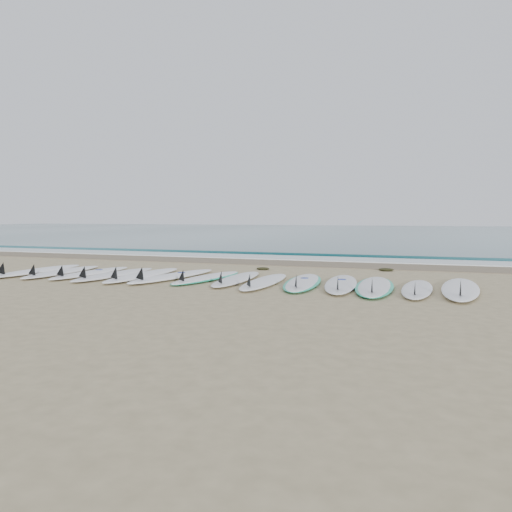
% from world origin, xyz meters
% --- Properties ---
extents(ground, '(120.00, 120.00, 0.00)m').
position_xyz_m(ground, '(0.00, 0.00, 0.00)').
color(ground, tan).
extents(ocean, '(120.00, 55.00, 0.03)m').
position_xyz_m(ocean, '(0.00, 32.50, 0.01)').
color(ocean, '#215159').
rests_on(ocean, ground).
extents(wet_sand_band, '(120.00, 1.80, 0.01)m').
position_xyz_m(wet_sand_band, '(0.00, 4.10, 0.01)').
color(wet_sand_band, '#71614A').
rests_on(wet_sand_band, ground).
extents(foam_band, '(120.00, 1.40, 0.04)m').
position_xyz_m(foam_band, '(0.00, 5.50, 0.02)').
color(foam_band, silver).
rests_on(foam_band, ground).
extents(wave_crest, '(120.00, 1.00, 0.10)m').
position_xyz_m(wave_crest, '(0.00, 7.00, 0.05)').
color(wave_crest, '#215159').
rests_on(wave_crest, ground).
extents(surfboard_0, '(0.69, 2.82, 0.36)m').
position_xyz_m(surfboard_0, '(-4.37, -0.12, 0.06)').
color(surfboard_0, white).
rests_on(surfboard_0, ground).
extents(surfboard_1, '(0.78, 2.67, 0.34)m').
position_xyz_m(surfboard_1, '(-3.72, -0.08, 0.06)').
color(surfboard_1, white).
rests_on(surfboard_1, ground).
extents(surfboard_2, '(0.55, 2.58, 0.33)m').
position_xyz_m(surfboard_2, '(-3.00, -0.02, 0.06)').
color(surfboard_2, white).
rests_on(surfboard_2, ground).
extents(surfboard_3, '(0.62, 2.67, 0.34)m').
position_xyz_m(surfboard_3, '(-2.34, -0.11, 0.06)').
color(surfboard_3, white).
rests_on(surfboard_3, ground).
extents(surfboard_4, '(0.63, 2.78, 0.35)m').
position_xyz_m(surfboard_4, '(-1.71, -0.02, 0.06)').
color(surfboard_4, white).
rests_on(surfboard_4, ground).
extents(surfboard_5, '(0.93, 2.80, 0.35)m').
position_xyz_m(surfboard_5, '(-1.05, 0.04, 0.06)').
color(surfboard_5, white).
rests_on(surfboard_5, ground).
extents(surfboard_6, '(0.84, 2.45, 0.30)m').
position_xyz_m(surfboard_6, '(-0.31, 0.13, 0.05)').
color(surfboard_6, white).
rests_on(surfboard_6, ground).
extents(surfboard_7, '(0.69, 2.56, 0.32)m').
position_xyz_m(surfboard_7, '(0.34, 0.09, 0.06)').
color(surfboard_7, white).
rests_on(surfboard_7, ground).
extents(surfboard_8, '(0.63, 2.55, 0.32)m').
position_xyz_m(surfboard_8, '(0.98, -0.12, 0.06)').
color(surfboard_8, white).
rests_on(surfboard_8, ground).
extents(surfboard_9, '(0.96, 2.68, 0.33)m').
position_xyz_m(surfboard_9, '(1.68, 0.08, 0.05)').
color(surfboard_9, white).
rests_on(surfboard_9, ground).
extents(surfboard_10, '(0.87, 2.73, 0.34)m').
position_xyz_m(surfboard_10, '(2.39, 0.04, 0.06)').
color(surfboard_10, silver).
rests_on(surfboard_10, ground).
extents(surfboard_11, '(0.84, 2.75, 0.34)m').
position_xyz_m(surfboard_11, '(2.99, -0.03, 0.05)').
color(surfboard_11, silver).
rests_on(surfboard_11, ground).
extents(surfboard_12, '(0.52, 2.39, 0.31)m').
position_xyz_m(surfboard_12, '(3.70, -0.12, 0.05)').
color(surfboard_12, white).
rests_on(surfboard_12, ground).
extents(surfboard_13, '(0.73, 2.92, 0.37)m').
position_xyz_m(surfboard_13, '(4.39, 0.08, 0.06)').
color(surfboard_13, white).
rests_on(surfboard_13, ground).
extents(seaweed_near, '(0.31, 0.24, 0.06)m').
position_xyz_m(seaweed_near, '(0.16, 2.26, 0.03)').
color(seaweed_near, black).
rests_on(seaweed_near, ground).
extents(seaweed_far, '(0.35, 0.27, 0.07)m').
position_xyz_m(seaweed_far, '(2.92, 2.97, 0.03)').
color(seaweed_far, black).
rests_on(seaweed_far, ground).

